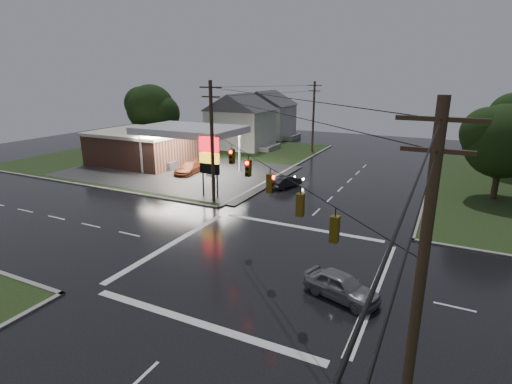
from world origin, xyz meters
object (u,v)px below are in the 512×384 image
at_px(house_far, 267,114).
at_px(car_north, 286,181).
at_px(gas_station, 150,145).
at_px(tree_ne_near, 505,142).
at_px(utility_pole_se, 420,285).
at_px(pylon_sign, 209,157).
at_px(utility_pole_nw, 212,141).
at_px(car_crossing, 342,286).
at_px(car_pump, 190,168).
at_px(house_near, 241,120).
at_px(utility_pole_n, 313,116).
at_px(tree_nw_behind, 152,109).

height_order(house_far, car_north, house_far).
distance_m(gas_station, tree_ne_near, 40.00).
bearing_deg(utility_pole_se, car_north, 119.15).
bearing_deg(pylon_sign, car_north, 52.56).
xyz_separation_m(utility_pole_nw, house_far, (-12.45, 38.50, -1.32)).
relative_size(gas_station, car_crossing, 6.26).
xyz_separation_m(utility_pole_se, car_pump, (-27.40, 27.02, -4.99)).
distance_m(utility_pole_nw, tree_ne_near, 26.74).
xyz_separation_m(utility_pole_se, car_north, (-14.88, 26.69, -5.09)).
height_order(car_north, car_pump, car_pump).
height_order(utility_pole_se, tree_ne_near, utility_pole_se).
distance_m(pylon_sign, car_pump, 10.72).
bearing_deg(car_north, house_near, -30.73).
xyz_separation_m(gas_station, pylon_sign, (15.18, -9.20, 1.46)).
distance_m(tree_ne_near, car_pump, 32.71).
height_order(house_far, car_crossing, house_far).
bearing_deg(utility_pole_se, car_crossing, 117.11).
bearing_deg(pylon_sign, car_pump, 136.49).
distance_m(utility_pole_se, utility_pole_n, 51.16).
bearing_deg(gas_station, car_pump, -15.62).
xyz_separation_m(gas_station, utility_pole_n, (16.18, 18.30, 2.92)).
relative_size(house_near, house_far, 1.00).
relative_size(pylon_sign, utility_pole_se, 0.55).
bearing_deg(utility_pole_nw, utility_pole_n, 90.00).
distance_m(house_far, car_north, 35.19).
bearing_deg(car_north, tree_ne_near, -146.50).
bearing_deg(tree_nw_behind, utility_pole_n, 18.21).
distance_m(car_north, car_pump, 12.52).
bearing_deg(tree_ne_near, pylon_sign, -154.99).
relative_size(house_far, car_crossing, 2.64).
bearing_deg(gas_station, utility_pole_n, 48.53).
distance_m(utility_pole_n, car_pump, 22.63).
distance_m(utility_pole_se, car_pump, 38.81).
bearing_deg(utility_pole_nw, house_near, 113.37).
xyz_separation_m(utility_pole_n, car_north, (4.12, -20.81, -4.84)).
height_order(pylon_sign, utility_pole_se, utility_pole_se).
relative_size(utility_pole_se, tree_ne_near, 1.22).
xyz_separation_m(gas_station, tree_ne_near, (39.82, 2.29, 3.01)).
relative_size(gas_station, house_far, 2.37).
relative_size(gas_station, tree_ne_near, 2.92).
xyz_separation_m(car_crossing, car_pump, (-23.42, 19.25, 0.02)).
bearing_deg(car_pump, car_north, -6.76).
bearing_deg(car_pump, utility_pole_nw, -48.91).
bearing_deg(car_north, utility_pole_nw, 81.47).
distance_m(utility_pole_se, tree_nw_behind, 58.64).
distance_m(tree_ne_near, car_crossing, 25.70).
bearing_deg(utility_pole_nw, tree_nw_behind, 139.90).
xyz_separation_m(tree_ne_near, car_north, (-19.52, -4.81, -4.93)).
xyz_separation_m(utility_pole_nw, tree_nw_behind, (-24.34, 20.49, 0.46)).
height_order(pylon_sign, car_crossing, pylon_sign).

